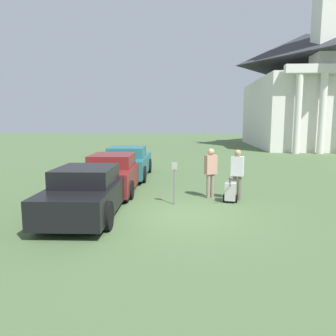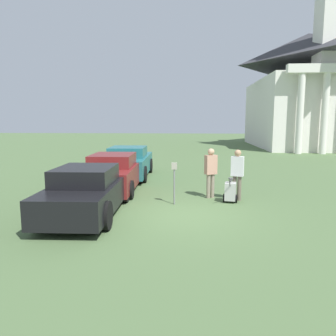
% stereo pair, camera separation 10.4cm
% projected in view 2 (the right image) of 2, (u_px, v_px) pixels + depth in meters
% --- Properties ---
extents(ground_plane, '(120.00, 120.00, 0.00)m').
position_uv_depth(ground_plane, '(176.00, 215.00, 9.71)').
color(ground_plane, '#4C663D').
extents(parked_car_black, '(2.05, 4.68, 1.45)m').
position_uv_depth(parked_car_black, '(88.00, 192.00, 9.71)').
color(parked_car_black, black).
rests_on(parked_car_black, ground_plane).
extents(parked_car_maroon, '(2.05, 4.73, 1.48)m').
position_uv_depth(parked_car_maroon, '(114.00, 173.00, 13.02)').
color(parked_car_maroon, maroon).
rests_on(parked_car_maroon, ground_plane).
extents(parked_car_teal, '(2.15, 4.66, 1.51)m').
position_uv_depth(parked_car_teal, '(129.00, 163.00, 16.08)').
color(parked_car_teal, '#23666B').
rests_on(parked_car_teal, ground_plane).
extents(parking_meter, '(0.18, 0.09, 1.40)m').
position_uv_depth(parking_meter, '(174.00, 176.00, 10.80)').
color(parking_meter, slate).
rests_on(parking_meter, ground_plane).
extents(person_worker, '(0.47, 0.39, 1.79)m').
position_uv_depth(person_worker, '(211.00, 170.00, 11.72)').
color(person_worker, gray).
rests_on(person_worker, ground_plane).
extents(person_supervisor, '(0.47, 0.34, 1.78)m').
position_uv_depth(person_supervisor, '(237.00, 172.00, 11.36)').
color(person_supervisor, '#665B4C').
rests_on(person_supervisor, ground_plane).
extents(equipment_cart, '(0.51, 1.00, 1.00)m').
position_uv_depth(equipment_cart, '(230.00, 191.00, 11.16)').
color(equipment_cart, '#B2B2AD').
rests_on(equipment_cart, ground_plane).
extents(church, '(10.07, 15.76, 24.32)m').
position_uv_depth(church, '(307.00, 87.00, 33.69)').
color(church, silver).
rests_on(church, ground_plane).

